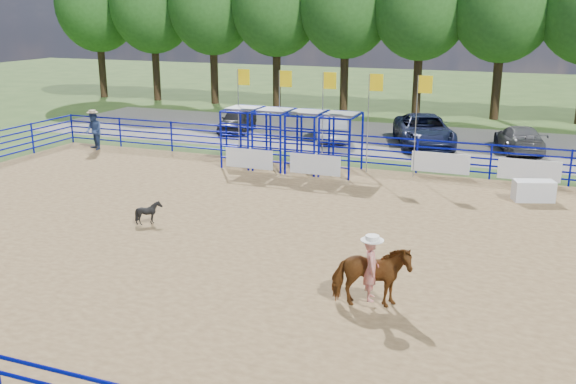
% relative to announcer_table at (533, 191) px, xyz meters
% --- Properties ---
extents(ground, '(120.00, 120.00, 0.00)m').
position_rel_announcer_table_xyz_m(ground, '(-7.73, -7.37, -0.40)').
color(ground, '#3C5722').
rests_on(ground, ground).
extents(arena_dirt, '(30.00, 20.00, 0.02)m').
position_rel_announcer_table_xyz_m(arena_dirt, '(-7.73, -7.37, -0.39)').
color(arena_dirt, olive).
rests_on(arena_dirt, ground).
extents(gravel_strip, '(40.00, 10.00, 0.01)m').
position_rel_announcer_table_xyz_m(gravel_strip, '(-7.73, 9.63, -0.39)').
color(gravel_strip, slate).
rests_on(gravel_strip, ground).
extents(announcer_table, '(1.55, 1.09, 0.75)m').
position_rel_announcer_table_xyz_m(announcer_table, '(0.00, 0.00, 0.00)').
color(announcer_table, silver).
rests_on(announcer_table, arena_dirt).
extents(horse_and_rider, '(1.97, 1.28, 2.50)m').
position_rel_announcer_table_xyz_m(horse_and_rider, '(-3.35, -10.62, 0.51)').
color(horse_and_rider, brown).
rests_on(horse_and_rider, arena_dirt).
extents(calf, '(0.75, 0.68, 0.77)m').
position_rel_announcer_table_xyz_m(calf, '(-11.53, -7.34, 0.01)').
color(calf, black).
rests_on(calf, arena_dirt).
extents(spectator_cowboy, '(1.16, 1.09, 1.95)m').
position_rel_announcer_table_xyz_m(spectator_cowboy, '(-20.52, 1.59, 0.59)').
color(spectator_cowboy, navy).
rests_on(spectator_cowboy, arena_dirt).
extents(car_a, '(2.20, 4.08, 1.32)m').
position_rel_announcer_table_xyz_m(car_a, '(-16.05, 8.62, 0.27)').
color(car_a, black).
rests_on(car_a, gravel_strip).
extents(car_b, '(2.83, 4.69, 1.46)m').
position_rel_announcer_table_xyz_m(car_b, '(-10.28, 8.29, 0.34)').
color(car_b, '#9B9DA3').
rests_on(car_b, gravel_strip).
extents(car_c, '(4.28, 6.21, 1.58)m').
position_rel_announcer_table_xyz_m(car_c, '(-5.46, 8.51, 0.40)').
color(car_c, '#161B37').
rests_on(car_c, gravel_strip).
extents(car_d, '(2.85, 4.73, 1.28)m').
position_rel_announcer_table_xyz_m(car_d, '(-0.84, 8.79, 0.25)').
color(car_d, '#535355').
rests_on(car_d, gravel_strip).
extents(perimeter_fence, '(30.10, 20.10, 1.50)m').
position_rel_announcer_table_xyz_m(perimeter_fence, '(-7.73, -7.37, 0.35)').
color(perimeter_fence, '#070DA2').
rests_on(perimeter_fence, ground).
extents(chute_assembly, '(19.32, 2.41, 4.20)m').
position_rel_announcer_table_xyz_m(chute_assembly, '(-9.63, 1.47, 0.86)').
color(chute_assembly, '#070DA2').
rests_on(chute_assembly, ground).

